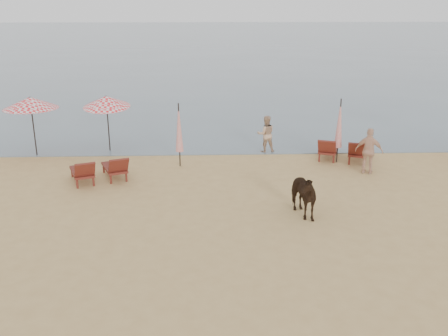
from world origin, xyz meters
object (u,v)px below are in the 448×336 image
Objects in this scene: umbrella_closed_right at (339,124)px; beachgoer_right_b at (369,151)px; beachgoer_right_a at (266,134)px; lounger_cluster_right at (343,150)px; umbrella_closed_left at (179,128)px; lounger_cluster_left at (99,169)px; umbrella_open_left_b at (106,101)px; cow at (300,194)px; umbrella_open_left_a at (31,103)px.

beachgoer_right_b is (0.79, -1.38, -0.71)m from umbrella_closed_right.
beachgoer_right_a is 4.51m from beachgoer_right_b.
beachgoer_right_b reaches higher than lounger_cluster_right.
umbrella_closed_right is at bearing 2.56° from umbrella_closed_left.
umbrella_closed_right reaches higher than lounger_cluster_left.
lounger_cluster_left is 4.16m from umbrella_open_left_b.
umbrella_open_left_b is (-0.33, 3.79, 1.68)m from lounger_cluster_left.
umbrella_open_left_b is at bearing 118.35° from cow.
umbrella_closed_right is (8.95, 1.90, 1.11)m from lounger_cluster_left.
cow is 4.92m from beachgoer_right_b.
lounger_cluster_right is (9.21, 2.06, 0.01)m from lounger_cluster_left.
umbrella_closed_left is 1.51× the size of cow.
beachgoer_right_a is (-2.93, 1.35, 0.32)m from lounger_cluster_right.
umbrella_closed_left is (6.00, -1.61, -0.69)m from umbrella_open_left_a.
umbrella_closed_left is (3.09, -2.17, -0.62)m from umbrella_open_left_b.
cow is (-2.69, -5.26, 0.23)m from lounger_cluster_right.
beachgoer_right_a is at bearing 150.52° from umbrella_closed_right.
umbrella_open_left_a is 1.00× the size of umbrella_open_left_b.
umbrella_open_left_b is 1.58× the size of beachgoer_right_a.
lounger_cluster_left is at bearing 22.53° from beachgoer_right_a.
lounger_cluster_left is at bearing -147.28° from lounger_cluster_right.
beachgoer_right_a is (-0.24, 6.61, 0.09)m from cow.
lounger_cluster_right reaches higher than lounger_cluster_left.
umbrella_open_left_a is at bearing 113.52° from lounger_cluster_left.
lounger_cluster_left is 1.43× the size of cow.
umbrella_open_left_b reaches higher than beachgoer_right_b.
umbrella_open_left_a is at bearing -4.90° from beachgoer_right_a.
beachgoer_right_a is at bearing 6.94° from lounger_cluster_left.
umbrella_closed_left is at bearing -177.44° from umbrella_closed_right.
cow is at bearing 74.69° from beachgoer_right_b.
umbrella_open_left_b is 9.49m from umbrella_closed_right.
umbrella_closed_left is 1.58× the size of beachgoer_right_a.
umbrella_open_left_a reaches higher than cow.
umbrella_open_left_a is at bearing 130.54° from cow.
umbrella_open_left_b is 10.67m from beachgoer_right_b.
umbrella_closed_left is 6.18m from cow.
umbrella_closed_right reaches higher than cow.
lounger_cluster_right is at bearing 30.89° from umbrella_closed_right.
umbrella_closed_right reaches higher than umbrella_open_left_a.
cow reaches higher than lounger_cluster_left.
lounger_cluster_right is at bearing 149.28° from beachgoer_right_a.
lounger_cluster_left is 7.27m from cow.
beachgoer_right_a is at bearing 76.00° from cow.
beachgoer_right_a is (-2.67, 1.51, -0.78)m from umbrella_closed_right.
umbrella_open_left_b is at bearing 144.93° from umbrella_closed_left.
beachgoer_right_a is 0.91× the size of beachgoer_right_b.
umbrella_open_left_a is 0.97× the size of umbrella_closed_right.
beachgoer_right_a is at bearing -14.32° from beachgoer_right_b.
lounger_cluster_right is 0.92× the size of umbrella_closed_right.
umbrella_closed_left is (2.75, 1.63, 1.07)m from lounger_cluster_left.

